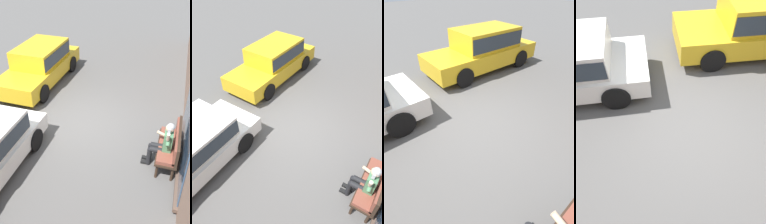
# 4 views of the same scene
# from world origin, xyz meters

# --- Properties ---
(ground_plane) EXTENTS (60.00, 60.00, 0.00)m
(ground_plane) POSITION_xyz_m (0.00, 0.00, 0.00)
(ground_plane) COLOR #565451
(parked_car_near) EXTENTS (4.52, 1.89, 1.55)m
(parked_car_near) POSITION_xyz_m (-2.37, -2.59, 0.84)
(parked_car_near) COLOR gold
(parked_car_near) RESTS_ON ground_plane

